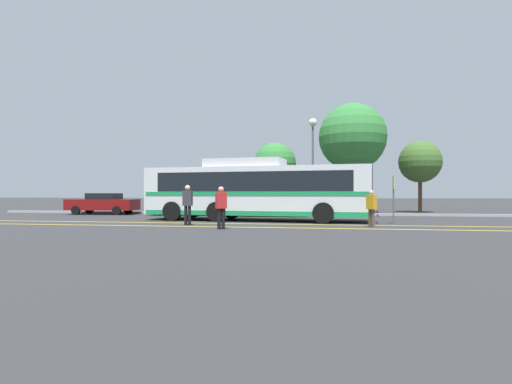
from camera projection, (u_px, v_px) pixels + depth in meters
ground_plane at (250, 220)px, 21.20m from camera, size 220.00×220.00×0.00m
lane_strip_0 at (248, 224)px, 18.63m from camera, size 31.57×0.20×0.01m
lane_strip_1 at (240, 227)px, 16.74m from camera, size 31.57×0.20×0.01m
curb_strip at (271, 214)px, 26.67m from camera, size 39.57×0.36×0.15m
transit_bus at (256, 190)px, 20.81m from camera, size 12.05×3.66×3.22m
parked_car_0 at (103, 203)px, 27.22m from camera, size 4.72×1.98×1.44m
parked_car_1 at (181, 204)px, 26.28m from camera, size 4.11×1.98×1.54m
parked_car_2 at (273, 204)px, 24.90m from camera, size 4.40×1.90×1.58m
pedestrian_0 at (371, 206)px, 16.82m from camera, size 0.43×0.47×1.56m
pedestrian_1 at (188, 202)px, 17.89m from camera, size 0.43×0.24×1.79m
pedestrian_2 at (221, 205)px, 15.79m from camera, size 0.47×0.41×1.69m
bus_stop_sign at (394, 193)px, 18.57m from camera, size 0.07×0.40×2.25m
street_lamp at (313, 141)px, 27.72m from camera, size 0.57×0.57×6.66m
tree_0 at (420, 162)px, 29.81m from camera, size 3.11×3.11×5.36m
tree_1 at (275, 164)px, 29.01m from camera, size 3.07×3.07×5.12m
tree_2 at (353, 137)px, 28.79m from camera, size 4.85×4.85×7.94m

